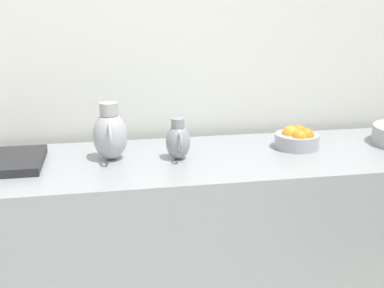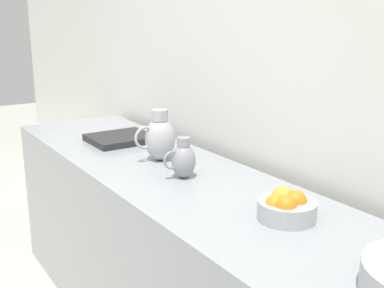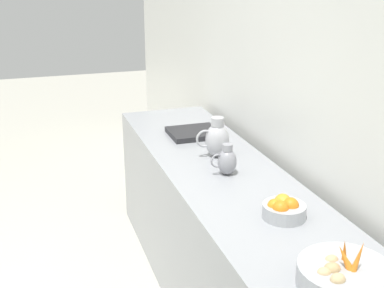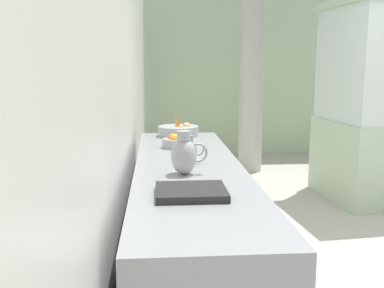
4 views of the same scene
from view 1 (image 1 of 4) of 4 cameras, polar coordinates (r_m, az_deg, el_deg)
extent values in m
cube|color=silver|center=(2.57, 6.82, 14.82)|extent=(0.10, 8.31, 3.00)
cube|color=gray|center=(2.31, -2.94, -12.48)|extent=(0.67, 2.77, 0.90)
cylinder|color=#9EA0A5|center=(2.33, 12.29, 0.36)|extent=(0.21, 0.21, 0.07)
sphere|color=orange|center=(2.35, 12.48, 1.29)|extent=(0.08, 0.08, 0.08)
sphere|color=orange|center=(2.32, 11.59, 1.13)|extent=(0.08, 0.08, 0.08)
sphere|color=orange|center=(2.30, 13.30, 0.91)|extent=(0.08, 0.08, 0.08)
sphere|color=orange|center=(2.32, 11.83, 1.13)|extent=(0.07, 0.07, 0.07)
sphere|color=orange|center=(2.28, 12.62, 0.77)|extent=(0.07, 0.07, 0.07)
ellipsoid|color=#A3A3A8|center=(2.13, -9.66, 0.93)|extent=(0.15, 0.15, 0.21)
cylinder|color=#A3A3A8|center=(2.10, -9.82, 4.11)|extent=(0.08, 0.08, 0.06)
torus|color=#A3A3A8|center=(2.04, -9.64, 0.87)|extent=(0.11, 0.01, 0.11)
ellipsoid|color=gray|center=(2.11, -1.67, 0.22)|extent=(0.11, 0.11, 0.15)
cylinder|color=gray|center=(2.09, -1.69, 2.52)|extent=(0.06, 0.06, 0.04)
torus|color=gray|center=(2.05, -1.42, 0.15)|extent=(0.08, 0.01, 0.08)
cube|color=#232326|center=(2.18, -21.09, -1.94)|extent=(0.34, 0.30, 0.04)
camera|label=2|loc=(2.21, 56.18, 9.95)|focal=45.11mm
camera|label=3|loc=(3.04, 64.25, 16.83)|focal=48.23mm
camera|label=4|loc=(3.36, -60.40, 7.52)|focal=42.50mm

